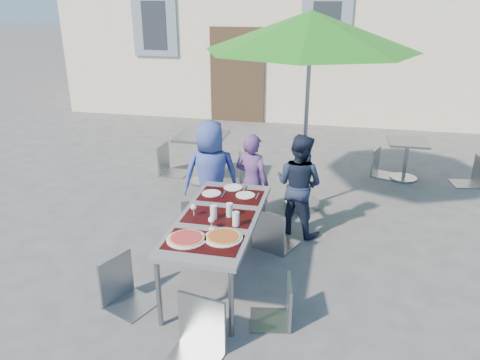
% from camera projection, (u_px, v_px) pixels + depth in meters
% --- Properties ---
extents(ground, '(90.00, 90.00, 0.00)m').
position_uv_depth(ground, '(271.00, 333.00, 4.27)').
color(ground, '#4B4A4D').
rests_on(ground, ground).
extents(dining_table, '(0.80, 1.85, 0.76)m').
position_uv_depth(dining_table, '(219.00, 221.00, 4.85)').
color(dining_table, '#4D4C51').
rests_on(dining_table, ground).
extents(pizza_near_left, '(0.38, 0.38, 0.03)m').
position_uv_depth(pizza_near_left, '(187.00, 238.00, 4.35)').
color(pizza_near_left, white).
rests_on(pizza_near_left, dining_table).
extents(pizza_near_right, '(0.36, 0.36, 0.03)m').
position_uv_depth(pizza_near_right, '(223.00, 237.00, 4.38)').
color(pizza_near_right, white).
rests_on(pizza_near_right, dining_table).
extents(glassware, '(0.54, 0.37, 0.15)m').
position_uv_depth(glassware, '(221.00, 214.00, 4.71)').
color(glassware, silver).
rests_on(glassware, dining_table).
extents(place_settings, '(0.65, 0.44, 0.01)m').
position_uv_depth(place_settings, '(230.00, 192.00, 5.40)').
color(place_settings, white).
rests_on(place_settings, dining_table).
extents(child_0, '(0.83, 0.68, 1.46)m').
position_uv_depth(child_0, '(211.00, 177.00, 5.94)').
color(child_0, '#384B9B').
rests_on(child_0, ground).
extents(child_1, '(0.54, 0.44, 1.29)m').
position_uv_depth(child_1, '(252.00, 182.00, 5.99)').
color(child_1, '#573873').
rests_on(child_1, ground).
extents(child_2, '(0.73, 0.60, 1.32)m').
position_uv_depth(child_2, '(299.00, 185.00, 5.88)').
color(child_2, '#1C253E').
rests_on(child_2, ground).
extents(chair_0, '(0.48, 0.48, 0.93)m').
position_uv_depth(chair_0, '(198.00, 194.00, 5.88)').
color(chair_0, gray).
rests_on(chair_0, ground).
extents(chair_1, '(0.45, 0.45, 0.90)m').
position_uv_depth(chair_1, '(235.00, 196.00, 5.87)').
color(chair_1, gray).
rests_on(chair_1, ground).
extents(chair_2, '(0.58, 0.58, 1.00)m').
position_uv_depth(chair_2, '(274.00, 205.00, 5.49)').
color(chair_2, gray).
rests_on(chair_2, ground).
extents(chair_3, '(0.55, 0.54, 0.94)m').
position_uv_depth(chair_3, '(120.00, 255.00, 4.50)').
color(chair_3, gray).
rests_on(chair_3, ground).
extents(chair_4, '(0.43, 0.43, 0.84)m').
position_uv_depth(chair_4, '(280.00, 278.00, 4.26)').
color(chair_4, gray).
rests_on(chair_4, ground).
extents(chair_5, '(0.52, 0.53, 1.01)m').
position_uv_depth(chair_5, '(195.00, 298.00, 3.80)').
color(chair_5, '#8F969A').
rests_on(chair_5, ground).
extents(patio_umbrella, '(2.78, 2.78, 2.71)m').
position_uv_depth(patio_umbrella, '(311.00, 32.00, 5.90)').
color(patio_umbrella, '#9C9FA3').
rests_on(patio_umbrella, ground).
extents(cafe_table_0, '(0.76, 0.76, 0.82)m').
position_uv_depth(cafe_table_0, '(202.00, 149.00, 7.48)').
color(cafe_table_0, '#9C9FA3').
rests_on(cafe_table_0, ground).
extents(bg_chair_l_0, '(0.46, 0.46, 0.98)m').
position_uv_depth(bg_chair_l_0, '(168.00, 141.00, 7.89)').
color(bg_chair_l_0, gray).
rests_on(bg_chair_l_0, ground).
extents(bg_chair_r_0, '(0.49, 0.49, 0.95)m').
position_uv_depth(bg_chair_r_0, '(233.00, 151.00, 7.46)').
color(bg_chair_r_0, gray).
rests_on(bg_chair_r_0, ground).
extents(cafe_table_1, '(0.62, 0.62, 0.67)m').
position_uv_depth(cafe_table_1, '(406.00, 155.00, 7.69)').
color(cafe_table_1, '#9C9FA3').
rests_on(cafe_table_1, ground).
extents(bg_chair_l_1, '(0.50, 0.49, 0.87)m').
position_uv_depth(bg_chair_l_1, '(383.00, 146.00, 7.86)').
color(bg_chair_l_1, gray).
rests_on(bg_chair_l_1, ground).
extents(bg_chair_r_1, '(0.45, 0.45, 0.89)m').
position_uv_depth(bg_chair_r_1, '(476.00, 154.00, 7.43)').
color(bg_chair_r_1, gray).
rests_on(bg_chair_r_1, ground).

